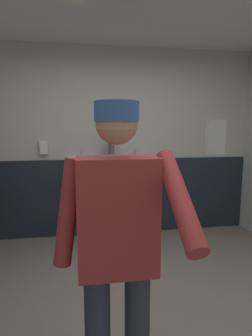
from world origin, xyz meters
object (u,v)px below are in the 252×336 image
(urinal_left, at_px, (84,184))
(urinal_middle, at_px, (138,182))
(person, at_px, (117,239))
(cell_phone, at_px, (215,137))
(soap_dispenser, at_px, (44,147))

(urinal_left, xyz_separation_m, urinal_middle, (0.75, 0.00, 0.00))
(urinal_left, relative_size, urinal_middle, 1.00)
(person, bearing_deg, urinal_left, 94.23)
(urinal_left, distance_m, person, 2.35)
(urinal_middle, xyz_separation_m, person, (-0.58, -2.34, 0.19))
(urinal_middle, distance_m, person, 2.41)
(cell_phone, distance_m, soap_dispenser, 3.12)
(urinal_middle, distance_m, soap_dispenser, 1.37)
(urinal_middle, bearing_deg, cell_phone, -96.38)
(cell_phone, xyz_separation_m, soap_dispenser, (-0.95, 2.96, -0.24))
(cell_phone, bearing_deg, soap_dispenser, 111.07)
(person, distance_m, soap_dispenser, 2.57)
(person, bearing_deg, soap_dispenser, 105.72)
(cell_phone, height_order, soap_dispenser, cell_phone)
(urinal_middle, height_order, cell_phone, cell_phone)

